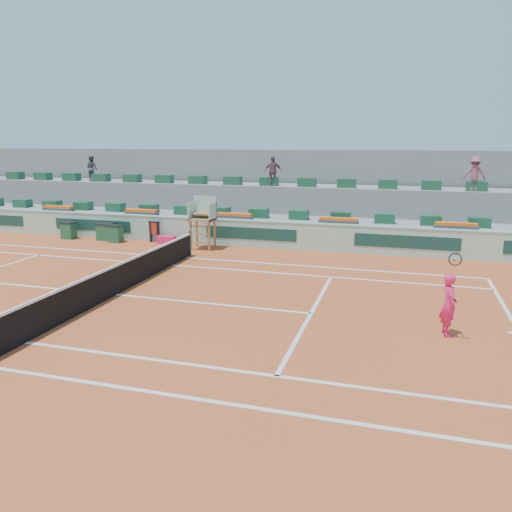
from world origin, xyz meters
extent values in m
plane|color=#9F421E|center=(0.00, 0.00, 0.00)|extent=(90.00, 90.00, 0.00)
cube|color=gray|center=(0.00, 10.70, 0.60)|extent=(36.00, 4.00, 1.20)
cube|color=gray|center=(0.00, 12.30, 1.30)|extent=(36.00, 2.40, 2.60)
cube|color=gray|center=(0.00, 13.90, 2.20)|extent=(36.00, 0.40, 4.40)
cube|color=#F72064|center=(-2.16, 7.97, 0.19)|extent=(0.87, 0.39, 0.39)
imported|color=#474753|center=(-8.70, 11.87, 3.32)|extent=(0.84, 0.74, 1.44)
imported|color=brown|center=(2.27, 11.47, 3.36)|extent=(0.96, 0.68, 1.52)
imported|color=#924956|center=(11.84, 11.52, 3.39)|extent=(1.02, 0.59, 1.58)
cube|color=silver|center=(0.00, 5.49, 0.01)|extent=(23.77, 0.12, 0.01)
cube|color=silver|center=(0.00, -4.12, 0.01)|extent=(23.77, 0.12, 0.01)
cube|color=silver|center=(0.00, 4.12, 0.01)|extent=(23.77, 0.12, 0.01)
cube|color=silver|center=(6.40, 0.00, 0.01)|extent=(0.12, 8.23, 0.01)
cube|color=silver|center=(0.00, 0.00, 0.01)|extent=(12.80, 0.12, 0.01)
cube|color=black|center=(0.00, 0.00, 0.46)|extent=(0.03, 11.87, 0.92)
cube|color=white|center=(0.00, 0.00, 0.95)|extent=(0.06, 11.87, 0.07)
cylinder|color=#1B4031|center=(0.00, 5.94, 0.55)|extent=(0.10, 0.10, 1.10)
cube|color=#9EC7B2|center=(0.00, 8.50, 0.60)|extent=(36.00, 0.30, 1.20)
cube|color=#7EA899|center=(0.00, 8.50, 1.23)|extent=(36.00, 0.34, 0.06)
cube|color=#153B33|center=(-6.50, 8.34, 0.65)|extent=(4.40, 0.02, 0.56)
cube|color=#153B33|center=(2.00, 8.34, 0.65)|extent=(4.40, 0.02, 0.56)
cube|color=#153B33|center=(9.00, 8.34, 0.65)|extent=(4.40, 0.02, 0.56)
cube|color=olive|center=(-0.45, 7.05, 0.68)|extent=(0.08, 0.08, 1.35)
cube|color=olive|center=(0.45, 7.05, 0.68)|extent=(0.08, 0.08, 1.35)
cube|color=olive|center=(-0.45, 7.75, 0.68)|extent=(0.08, 0.08, 1.35)
cube|color=olive|center=(0.45, 7.75, 0.68)|extent=(0.08, 0.08, 1.35)
cube|color=olive|center=(0.00, 7.40, 1.39)|extent=(1.10, 0.90, 0.08)
cube|color=#9EC7B2|center=(0.00, 7.78, 1.90)|extent=(1.10, 0.08, 1.00)
cube|color=#9EC7B2|center=(-0.52, 7.40, 1.75)|extent=(0.06, 0.90, 0.80)
cube|color=#9EC7B2|center=(0.52, 7.40, 1.75)|extent=(0.06, 0.90, 0.80)
cube|color=olive|center=(0.00, 7.50, 1.63)|extent=(0.80, 0.60, 0.08)
cube|color=olive|center=(0.00, 7.05, 0.35)|extent=(0.90, 0.08, 0.06)
cube|color=olive|center=(0.00, 7.05, 0.75)|extent=(0.90, 0.08, 0.06)
cube|color=olive|center=(0.00, 7.05, 1.10)|extent=(0.90, 0.08, 0.06)
cube|color=#194C30|center=(-12.00, 9.80, 1.42)|extent=(0.90, 0.60, 0.44)
cube|color=#194C30|center=(-10.00, 9.80, 1.42)|extent=(0.90, 0.60, 0.44)
cube|color=#194C30|center=(-8.00, 9.80, 1.42)|extent=(0.90, 0.60, 0.44)
cube|color=#194C30|center=(-6.00, 9.80, 1.42)|extent=(0.90, 0.60, 0.44)
cube|color=#194C30|center=(-4.00, 9.80, 1.42)|extent=(0.90, 0.60, 0.44)
cube|color=#194C30|center=(-2.00, 9.80, 1.42)|extent=(0.90, 0.60, 0.44)
cube|color=#194C30|center=(0.00, 9.80, 1.42)|extent=(0.90, 0.60, 0.44)
cube|color=#194C30|center=(2.00, 9.80, 1.42)|extent=(0.90, 0.60, 0.44)
cube|color=#194C30|center=(4.00, 9.80, 1.42)|extent=(0.90, 0.60, 0.44)
cube|color=#194C30|center=(6.00, 9.80, 1.42)|extent=(0.90, 0.60, 0.44)
cube|color=#194C30|center=(8.00, 9.80, 1.42)|extent=(0.90, 0.60, 0.44)
cube|color=#194C30|center=(10.00, 9.80, 1.42)|extent=(0.90, 0.60, 0.44)
cube|color=#194C30|center=(12.00, 9.80, 1.42)|extent=(0.90, 0.60, 0.44)
cube|color=#194C30|center=(-14.00, 11.70, 2.82)|extent=(0.90, 0.60, 0.44)
cube|color=#194C30|center=(-12.00, 11.70, 2.82)|extent=(0.90, 0.60, 0.44)
cube|color=#194C30|center=(-10.00, 11.70, 2.82)|extent=(0.90, 0.60, 0.44)
cube|color=#194C30|center=(-8.00, 11.70, 2.82)|extent=(0.90, 0.60, 0.44)
cube|color=#194C30|center=(-6.00, 11.70, 2.82)|extent=(0.90, 0.60, 0.44)
cube|color=#194C30|center=(-4.00, 11.70, 2.82)|extent=(0.90, 0.60, 0.44)
cube|color=#194C30|center=(-2.00, 11.70, 2.82)|extent=(0.90, 0.60, 0.44)
cube|color=#194C30|center=(0.00, 11.70, 2.82)|extent=(0.90, 0.60, 0.44)
cube|color=#194C30|center=(2.00, 11.70, 2.82)|extent=(0.90, 0.60, 0.44)
cube|color=#194C30|center=(4.00, 11.70, 2.82)|extent=(0.90, 0.60, 0.44)
cube|color=#194C30|center=(6.00, 11.70, 2.82)|extent=(0.90, 0.60, 0.44)
cube|color=#194C30|center=(8.00, 11.70, 2.82)|extent=(0.90, 0.60, 0.44)
cube|color=#194C30|center=(10.00, 11.70, 2.82)|extent=(0.90, 0.60, 0.44)
cube|color=#194C30|center=(12.00, 11.70, 2.82)|extent=(0.90, 0.60, 0.44)
cube|color=#454545|center=(-9.00, 9.00, 1.28)|extent=(1.80, 0.36, 0.16)
cube|color=#EE5A14|center=(-9.00, 9.00, 1.42)|extent=(1.70, 0.32, 0.12)
cube|color=#454545|center=(-4.00, 9.00, 1.28)|extent=(1.80, 0.36, 0.16)
cube|color=#EE5A14|center=(-4.00, 9.00, 1.42)|extent=(1.70, 0.32, 0.12)
cube|color=#454545|center=(1.00, 9.00, 1.28)|extent=(1.80, 0.36, 0.16)
cube|color=#EE5A14|center=(1.00, 9.00, 1.42)|extent=(1.70, 0.32, 0.12)
cube|color=#454545|center=(6.00, 9.00, 1.28)|extent=(1.80, 0.36, 0.16)
cube|color=#EE5A14|center=(6.00, 9.00, 1.42)|extent=(1.70, 0.32, 0.12)
cube|color=#454545|center=(11.00, 9.00, 1.28)|extent=(1.80, 0.36, 0.16)
cube|color=#EE5A14|center=(11.00, 9.00, 1.42)|extent=(1.70, 0.32, 0.12)
cube|color=#1B5131|center=(-4.72, 7.62, 0.40)|extent=(0.61, 0.52, 0.80)
cube|color=black|center=(-4.72, 7.62, 0.82)|extent=(0.65, 0.56, 0.04)
cube|color=#1B5131|center=(-5.50, 7.98, 0.40)|extent=(0.75, 0.64, 0.80)
cube|color=black|center=(-5.50, 7.98, 0.82)|extent=(0.79, 0.69, 0.04)
cube|color=#1B5131|center=(-7.52, 7.75, 0.40)|extent=(0.62, 0.53, 0.80)
cube|color=black|center=(-7.52, 7.75, 0.82)|extent=(0.66, 0.57, 0.04)
cube|color=black|center=(-3.08, 8.17, 0.50)|extent=(0.11, 0.11, 1.00)
cube|color=black|center=(-2.68, 8.17, 0.50)|extent=(0.11, 0.11, 1.00)
cube|color=black|center=(-2.88, 8.17, 1.00)|extent=(0.66, 0.09, 0.06)
cube|color=red|center=(-2.88, 8.15, 0.70)|extent=(0.48, 0.04, 0.56)
imported|color=#F72064|center=(10.03, -0.62, 0.82)|extent=(0.52, 0.67, 1.63)
cylinder|color=black|center=(10.03, -0.92, 2.05)|extent=(0.03, 0.35, 0.09)
torus|color=black|center=(10.03, -1.14, 2.12)|extent=(0.31, 0.08, 0.31)
camera|label=1|loc=(8.73, -13.57, 4.88)|focal=35.00mm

